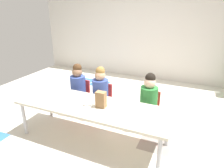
# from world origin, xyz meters

# --- Properties ---
(ground_plane) EXTENTS (6.09, 4.63, 0.02)m
(ground_plane) POSITION_xyz_m (-0.01, 0.00, -0.01)
(ground_plane) COLOR silver
(back_wall) EXTENTS (6.09, 0.10, 2.46)m
(back_wall) POSITION_xyz_m (0.00, 2.31, 1.23)
(back_wall) COLOR beige
(back_wall) RESTS_ON ground_plane
(craft_table) EXTENTS (2.15, 0.70, 0.55)m
(craft_table) POSITION_xyz_m (0.05, -0.71, 0.51)
(craft_table) COLOR beige
(craft_table) RESTS_ON ground_plane
(seated_child_near_camera) EXTENTS (0.32, 0.31, 0.92)m
(seated_child_near_camera) POSITION_xyz_m (-0.54, -0.14, 0.55)
(seated_child_near_camera) COLOR red
(seated_child_near_camera) RESTS_ON ground_plane
(seated_child_middle_seat) EXTENTS (0.32, 0.31, 0.92)m
(seated_child_middle_seat) POSITION_xyz_m (-0.11, -0.14, 0.55)
(seated_child_middle_seat) COLOR red
(seated_child_middle_seat) RESTS_ON ground_plane
(seated_child_far_right) EXTENTS (0.34, 0.34, 0.92)m
(seated_child_far_right) POSITION_xyz_m (0.70, -0.14, 0.55)
(seated_child_far_right) COLOR red
(seated_child_far_right) RESTS_ON ground_plane
(paper_bag_brown) EXTENTS (0.13, 0.09, 0.22)m
(paper_bag_brown) POSITION_xyz_m (0.19, -0.71, 0.66)
(paper_bag_brown) COLOR #9E754C
(paper_bag_brown) RESTS_ON craft_table
(paper_plate_near_edge) EXTENTS (0.18, 0.18, 0.01)m
(paper_plate_near_edge) POSITION_xyz_m (-0.01, -0.74, 0.56)
(paper_plate_near_edge) COLOR white
(paper_plate_near_edge) RESTS_ON craft_table
(donut_powdered_on_plate) EXTENTS (0.11, 0.11, 0.03)m
(donut_powdered_on_plate) POSITION_xyz_m (-0.01, -0.74, 0.57)
(donut_powdered_on_plate) COLOR white
(donut_powdered_on_plate) RESTS_ON craft_table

